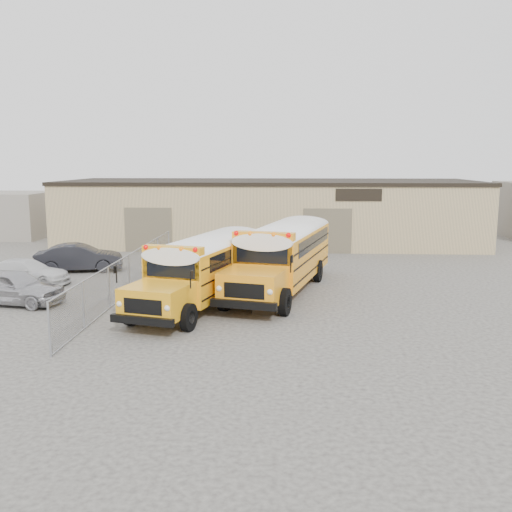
# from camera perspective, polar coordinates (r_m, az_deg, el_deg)

# --- Properties ---
(ground) EXTENTS (120.00, 120.00, 0.00)m
(ground) POSITION_cam_1_polar(r_m,az_deg,el_deg) (23.52, -0.26, -5.49)
(ground) COLOR #3C3937
(ground) RESTS_ON ground
(warehouse) EXTENTS (30.20, 10.20, 4.67)m
(warehouse) POSITION_cam_1_polar(r_m,az_deg,el_deg) (42.86, 1.35, 4.51)
(warehouse) COLOR #D0B580
(warehouse) RESTS_ON ground
(chainlink_fence) EXTENTS (0.07, 18.07, 1.81)m
(chainlink_fence) POSITION_cam_1_polar(r_m,az_deg,el_deg) (27.22, -12.59, -1.71)
(chainlink_fence) COLOR #96999E
(chainlink_fence) RESTS_ON ground
(school_bus_left) EXTENTS (4.94, 10.27, 2.92)m
(school_bus_left) POSITION_cam_1_polar(r_m,az_deg,el_deg) (30.25, -0.63, 1.14)
(school_bus_left) COLOR #F3A317
(school_bus_left) RESTS_ON ground
(school_bus_right) EXTENTS (5.19, 11.22, 3.19)m
(school_bus_right) POSITION_cam_1_polar(r_m,az_deg,el_deg) (33.42, 5.53, 2.16)
(school_bus_right) COLOR orange
(school_bus_right) RESTS_ON ground
(tarp_bundle) EXTENTS (1.07, 1.07, 1.46)m
(tarp_bundle) POSITION_cam_1_polar(r_m,az_deg,el_deg) (23.13, 0.84, -3.84)
(tarp_bundle) COLOR black
(tarp_bundle) RESTS_ON ground
(car_silver) EXTENTS (4.69, 2.56, 1.51)m
(car_silver) POSITION_cam_1_polar(r_m,az_deg,el_deg) (26.52, -23.16, -2.87)
(car_silver) COLOR #AFAFB4
(car_silver) RESTS_ON ground
(car_white) EXTENTS (4.49, 2.18, 1.26)m
(car_white) POSITION_cam_1_polar(r_m,az_deg,el_deg) (30.51, -21.97, -1.50)
(car_white) COLOR silver
(car_white) RESTS_ON ground
(car_dark) EXTENTS (4.93, 2.69, 1.54)m
(car_dark) POSITION_cam_1_polar(r_m,az_deg,el_deg) (33.20, -17.26, -0.16)
(car_dark) COLOR black
(car_dark) RESTS_ON ground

